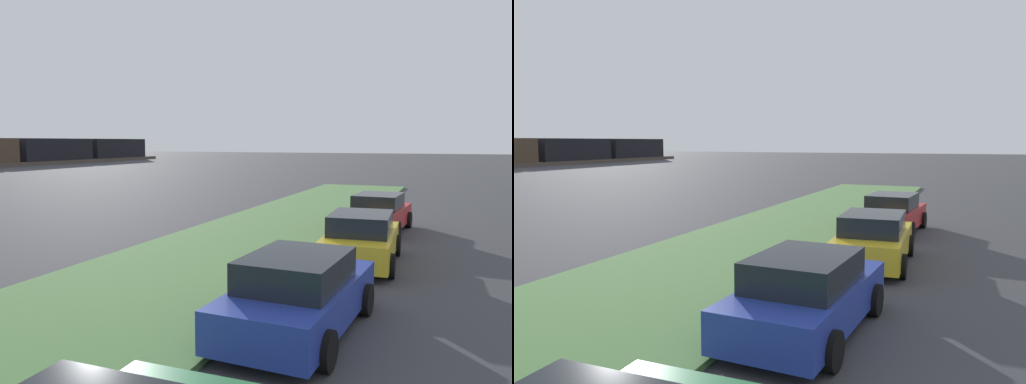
% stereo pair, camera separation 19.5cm
% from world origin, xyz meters
% --- Properties ---
extents(grass_median, '(60.00, 6.00, 0.12)m').
position_xyz_m(grass_median, '(10.00, 7.05, 0.06)').
color(grass_median, '#517F42').
rests_on(grass_median, ground).
extents(parked_car_blue, '(4.39, 2.19, 1.47)m').
position_xyz_m(parked_car_blue, '(10.12, 3.09, 0.72)').
color(parked_car_blue, '#23389E').
rests_on(parked_car_blue, ground).
extents(parked_car_yellow, '(4.39, 2.19, 1.47)m').
position_xyz_m(parked_car_yellow, '(15.67, 2.95, 0.72)').
color(parked_car_yellow, gold).
rests_on(parked_car_yellow, ground).
extents(parked_car_red, '(4.40, 2.21, 1.47)m').
position_xyz_m(parked_car_red, '(21.05, 3.23, 0.72)').
color(parked_car_red, red).
rests_on(parked_car_red, ground).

